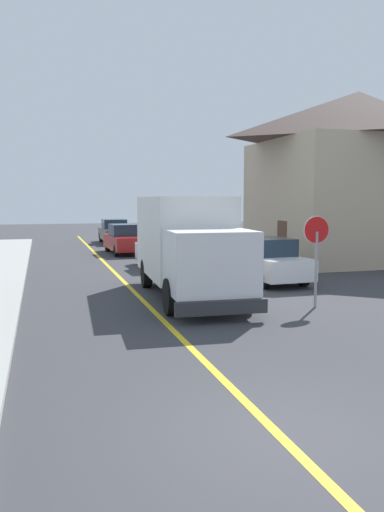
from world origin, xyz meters
The scene contains 9 objects.
ground_plane centered at (0.00, 0.00, 0.00)m, with size 120.00×120.00×0.00m, color #38383D.
centre_line_yellow centered at (0.00, 10.00, 0.00)m, with size 0.16×56.00×0.01m, color gold.
box_truck centered at (1.54, 10.01, 1.77)m, with size 2.78×7.30×3.20m.
parked_car_near centered at (2.40, 16.73, 0.79)m, with size 2.02×4.48×1.67m.
parked_car_mid centered at (1.67, 23.53, 0.79)m, with size 2.01×4.48×1.67m.
parked_car_far centered at (2.04, 30.70, 0.79)m, with size 1.84×4.41×1.67m.
parked_van_across centered at (5.20, 11.96, 0.79)m, with size 1.95×4.46×1.67m.
stop_sign centered at (4.61, 7.29, 1.86)m, with size 0.80×0.10×2.65m.
house_across_street centered at (12.53, 17.28, 4.41)m, with size 10.06×8.51×8.47m.
Camera 1 is at (-2.98, -5.86, 3.15)m, focal length 36.26 mm.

